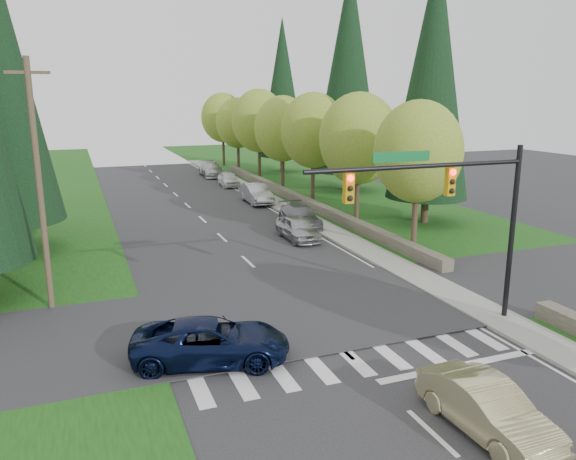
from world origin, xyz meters
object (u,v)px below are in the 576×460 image
sedan_champagne (487,408)px  parked_car_d (229,179)px  parked_car_b (300,216)px  parked_car_a (298,228)px  parked_car_c (257,194)px  suv_navy (211,341)px  parked_car_e (212,169)px

sedan_champagne → parked_car_d: size_ratio=1.06×
parked_car_b → sedan_champagne: bearing=-95.4°
parked_car_a → parked_car_c: (1.26, 12.11, 0.07)m
suv_navy → parked_car_c: parked_car_c is taller
parked_car_a → parked_car_e: size_ratio=0.79×
suv_navy → parked_car_d: suv_navy is taller
suv_navy → parked_car_e: bearing=2.3°
suv_navy → parked_car_c: 27.84m
suv_navy → parked_car_a: suv_navy is taller
parked_car_a → parked_car_d: size_ratio=1.04×
parked_car_a → parked_car_c: parked_car_c is taller
sedan_champagne → parked_car_b: 23.87m
suv_navy → parked_car_e: size_ratio=0.98×
sedan_champagne → parked_car_a: (2.89, 20.40, 0.01)m
sedan_champagne → parked_car_c: parked_car_c is taller
parked_car_c → parked_car_e: 16.25m
parked_car_c → parked_car_d: size_ratio=1.19×
suv_navy → parked_car_b: (10.04, 17.00, -0.00)m
suv_navy → parked_car_b: bearing=-14.9°
parked_car_b → parked_car_e: size_ratio=0.93×
parked_car_c → parked_car_d: parked_car_c is taller
parked_car_e → parked_car_b: bearing=-88.5°
parked_car_c → parked_car_d: (0.14, 9.19, -0.10)m
sedan_champagne → parked_car_b: (4.29, 23.48, 0.02)m
parked_car_c → parked_car_a: bearing=-94.9°
parked_car_b → parked_car_d: parked_car_b is taller
parked_car_a → parked_car_e: bearing=86.6°
parked_car_e → parked_car_c: bearing=-89.0°
sedan_champagne → parked_car_c: bearing=80.1°
parked_car_c → suv_navy: bearing=-109.8°
sedan_champagne → parked_car_e: parked_car_e is taller
suv_navy → parked_car_d: 36.62m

